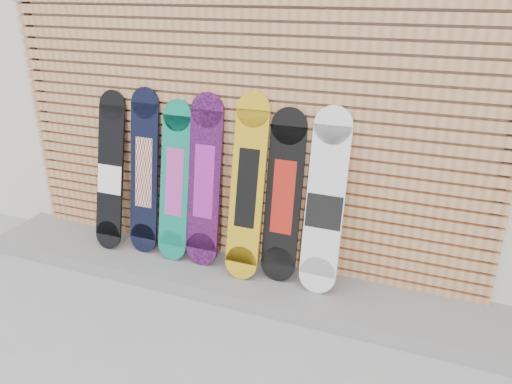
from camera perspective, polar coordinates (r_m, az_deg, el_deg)
ground at (r=3.85m, az=-5.92°, el=-15.65°), size 80.00×80.00×0.00m
building at (r=6.24m, az=13.25°, el=16.88°), size 12.00×5.00×3.60m
concrete_step at (r=4.36m, az=-3.62°, el=-9.44°), size 4.60×0.70×0.12m
slat_wall at (r=4.13m, az=-2.30°, el=6.22°), size 4.26×0.08×2.29m
snowboard_0 at (r=4.66m, az=-16.31°, el=2.14°), size 0.26×0.35×1.41m
snowboard_1 at (r=4.48m, az=-12.64°, el=2.19°), size 0.27×0.28×1.46m
snowboard_2 at (r=4.33m, az=-9.26°, el=1.13°), size 0.27×0.31×1.38m
snowboard_3 at (r=4.19m, az=-5.92°, el=1.18°), size 0.29×0.29×1.46m
snowboard_4 at (r=3.99m, az=-1.01°, el=0.42°), size 0.28×0.37×1.49m
snowboard_5 at (r=3.95m, az=3.16°, el=-0.59°), size 0.29×0.28×1.40m
snowboard_6 at (r=3.84m, az=7.89°, el=-1.32°), size 0.30×0.33×1.44m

